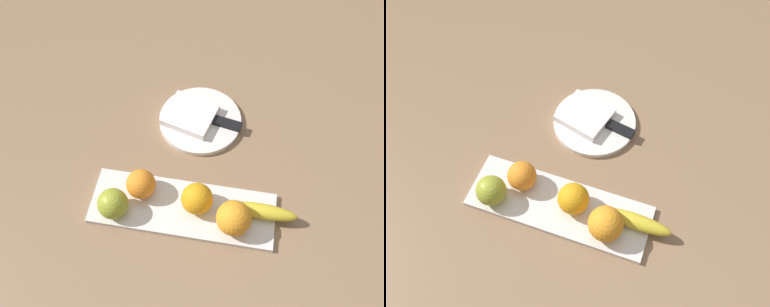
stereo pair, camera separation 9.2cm
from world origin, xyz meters
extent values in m
plane|color=#8B6B4E|center=(0.00, 0.00, 0.00)|extent=(2.40, 2.40, 0.00)
cube|color=silver|center=(0.05, -0.01, 0.01)|extent=(0.40, 0.13, 0.01)
sphere|color=#98A42F|center=(0.19, 0.03, 0.05)|extent=(0.07, 0.07, 0.07)
ellipsoid|color=gold|center=(-0.13, -0.02, 0.03)|extent=(0.15, 0.04, 0.03)
sphere|color=orange|center=(0.02, -0.01, 0.05)|extent=(0.07, 0.07, 0.07)
sphere|color=orange|center=(-0.07, 0.02, 0.05)|extent=(0.08, 0.08, 0.08)
sphere|color=orange|center=(0.14, -0.03, 0.04)|extent=(0.07, 0.07, 0.07)
cylinder|color=white|center=(0.05, -0.25, 0.01)|extent=(0.20, 0.20, 0.01)
cube|color=white|center=(0.07, -0.25, 0.02)|extent=(0.14, 0.13, 0.02)
cube|color=silver|center=(0.05, -0.26, 0.02)|extent=(0.15, 0.05, 0.00)
cube|color=black|center=(-0.01, -0.24, 0.02)|extent=(0.09, 0.04, 0.01)
camera|label=1|loc=(-0.04, 0.40, 0.88)|focal=40.67mm
camera|label=2|loc=(-0.13, 0.37, 0.88)|focal=40.67mm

